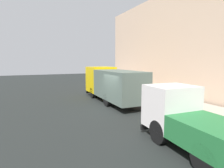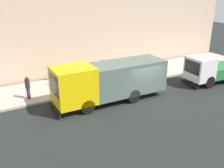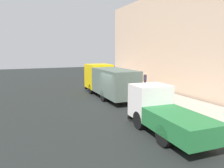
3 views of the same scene
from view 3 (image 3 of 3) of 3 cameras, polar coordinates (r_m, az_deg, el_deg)
name	(u,v)px [view 3 (image 3 of 3)]	position (r m, az deg, el deg)	size (l,w,h in m)	color
ground	(107,104)	(17.49, -1.46, -5.36)	(80.00, 80.00, 0.00)	black
sidewalk	(159,97)	(19.96, 12.45, -3.54)	(4.35, 30.00, 0.17)	#B0A495
building_facade	(185,41)	(21.22, 18.87, 10.87)	(0.50, 30.00, 10.42)	#D1B093
large_utility_truck	(108,80)	(19.77, -0.99, 1.05)	(2.38, 8.23, 2.92)	yellow
small_flatbed_truck	(163,112)	(11.50, 13.52, -7.35)	(2.30, 5.60, 2.39)	white
pedestrian_walking	(134,81)	(23.64, 5.87, 0.86)	(0.48, 0.48, 1.63)	#544749
pedestrian_standing	(114,78)	(25.56, 0.55, 1.56)	(0.49, 0.49, 1.67)	#512E4B
pedestrian_third	(145,80)	(24.11, 8.82, 1.05)	(0.44, 0.44, 1.70)	black
street_sign_post	(133,81)	(20.20, 5.72, 0.90)	(0.44, 0.08, 2.26)	#4C5156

